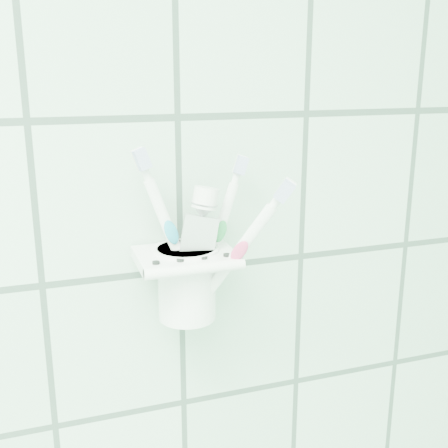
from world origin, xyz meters
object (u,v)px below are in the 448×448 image
cup (187,280)px  toothpaste_tube (185,244)px  holder_bracket (185,258)px  toothbrush_blue (196,231)px  toothbrush_pink (200,227)px  toothbrush_orange (192,230)px

cup → toothpaste_tube: 0.05m
holder_bracket → cup: same height
toothbrush_blue → toothpaste_tube: 0.03m
holder_bracket → toothbrush_pink: bearing=-10.4°
cup → toothpaste_tube: (-0.00, -0.01, 0.05)m
toothbrush_blue → toothpaste_tube: bearing=-125.2°
toothbrush_pink → toothbrush_blue: 0.02m
holder_bracket → toothbrush_blue: (0.02, 0.01, 0.03)m
toothbrush_blue → toothbrush_pink: bearing=-77.9°
holder_bracket → toothpaste_tube: size_ratio=0.70×
holder_bracket → toothbrush_orange: toothbrush_orange is taller
holder_bracket → toothbrush_pink: 0.04m
toothbrush_blue → toothpaste_tube: toothbrush_blue is taller
holder_bracket → toothbrush_blue: size_ratio=0.59×
holder_bracket → toothbrush_orange: bearing=-32.3°
toothbrush_blue → cup: bearing=-141.6°
toothbrush_orange → cup: bearing=146.9°
holder_bracket → toothpaste_tube: bearing=-104.8°
toothbrush_pink → toothbrush_blue: size_ratio=1.09×
holder_bracket → cup: size_ratio=1.28×
toothbrush_pink → cup: bearing=144.6°
toothbrush_blue → toothbrush_orange: 0.02m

